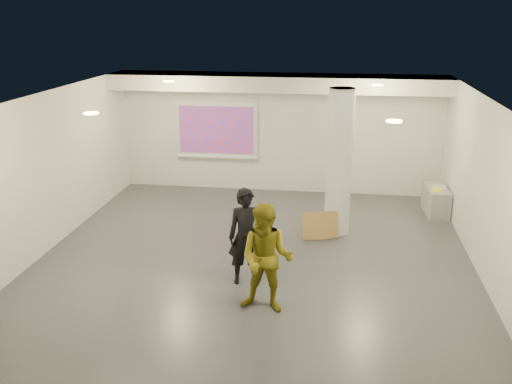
% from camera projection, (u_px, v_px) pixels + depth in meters
% --- Properties ---
extents(floor, '(8.00, 9.00, 0.01)m').
position_uv_depth(floor, '(253.00, 263.00, 10.48)').
color(floor, '#393B41').
rests_on(floor, ground).
extents(ceiling, '(8.00, 9.00, 0.01)m').
position_uv_depth(ceiling, '(253.00, 100.00, 9.56)').
color(ceiling, white).
rests_on(ceiling, floor).
extents(wall_back, '(8.00, 0.01, 3.00)m').
position_uv_depth(wall_back, '(279.00, 133.00, 14.26)').
color(wall_back, silver).
rests_on(wall_back, floor).
extents(wall_front, '(8.00, 0.01, 3.00)m').
position_uv_depth(wall_front, '(187.00, 314.00, 5.78)').
color(wall_front, silver).
rests_on(wall_front, floor).
extents(wall_left, '(0.01, 9.00, 3.00)m').
position_uv_depth(wall_left, '(40.00, 176.00, 10.56)').
color(wall_left, silver).
rests_on(wall_left, floor).
extents(wall_right, '(0.01, 9.00, 3.00)m').
position_uv_depth(wall_right, '(490.00, 195.00, 9.48)').
color(wall_right, silver).
rests_on(wall_right, floor).
extents(soffit_band, '(8.00, 1.10, 0.36)m').
position_uv_depth(soffit_band, '(278.00, 83.00, 13.34)').
color(soffit_band, silver).
rests_on(soffit_band, ceiling).
extents(downlight_nw, '(0.22, 0.22, 0.02)m').
position_uv_depth(downlight_nw, '(169.00, 81.00, 12.22)').
color(downlight_nw, '#FFFA91').
rests_on(downlight_nw, ceiling).
extents(downlight_ne, '(0.22, 0.22, 0.02)m').
position_uv_depth(downlight_ne, '(377.00, 85.00, 11.63)').
color(downlight_ne, '#FFFA91').
rests_on(downlight_ne, ceiling).
extents(downlight_sw, '(0.22, 0.22, 0.02)m').
position_uv_depth(downlight_sw, '(91.00, 113.00, 8.45)').
color(downlight_sw, '#FFFA91').
rests_on(downlight_sw, ceiling).
extents(downlight_se, '(0.22, 0.22, 0.02)m').
position_uv_depth(downlight_se, '(394.00, 121.00, 7.86)').
color(downlight_se, '#FFFA91').
rests_on(downlight_se, ceiling).
extents(column, '(0.52, 0.52, 3.00)m').
position_uv_depth(column, '(339.00, 163.00, 11.51)').
color(column, silver).
rests_on(column, floor).
extents(projection_screen, '(2.10, 0.13, 1.42)m').
position_uv_depth(projection_screen, '(216.00, 131.00, 14.43)').
color(projection_screen, white).
rests_on(projection_screen, wall_back).
extents(credenza, '(0.51, 1.09, 0.62)m').
position_uv_depth(credenza, '(436.00, 201.00, 12.95)').
color(credenza, gray).
rests_on(credenza, floor).
extents(papers_stack, '(0.38, 0.43, 0.02)m').
position_uv_depth(papers_stack, '(439.00, 187.00, 12.86)').
color(papers_stack, silver).
rests_on(papers_stack, credenza).
extents(postit_pad, '(0.26, 0.31, 0.03)m').
position_uv_depth(postit_pad, '(437.00, 190.00, 12.65)').
color(postit_pad, '#FDFF30').
rests_on(postit_pad, credenza).
extents(cardboard_back, '(0.55, 0.30, 0.57)m').
position_uv_depth(cardboard_back, '(315.00, 226.00, 11.50)').
color(cardboard_back, '#9C7344').
rests_on(cardboard_back, floor).
extents(cardboard_front, '(0.53, 0.32, 0.56)m').
position_uv_depth(cardboard_front, '(326.00, 225.00, 11.56)').
color(cardboard_front, '#9C7344').
rests_on(cardboard_front, floor).
extents(woman, '(0.67, 0.50, 1.66)m').
position_uv_depth(woman, '(246.00, 237.00, 9.51)').
color(woman, black).
rests_on(woman, floor).
extents(man, '(0.90, 0.74, 1.72)m').
position_uv_depth(man, '(267.00, 259.00, 8.60)').
color(man, olive).
rests_on(man, floor).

